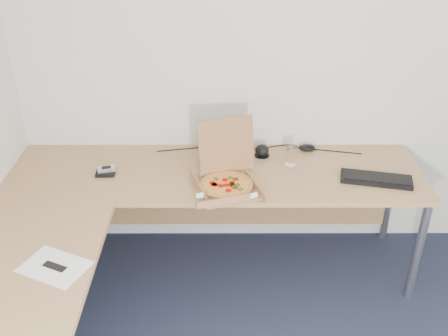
{
  "coord_description": "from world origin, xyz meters",
  "views": [
    {
      "loc": [
        -0.45,
        -1.32,
        2.31
      ],
      "look_at": [
        -0.45,
        1.28,
        0.82
      ],
      "focal_mm": 41.68,
      "sensor_mm": 36.0,
      "label": 1
    }
  ],
  "objects_px": {
    "drinking_glass": "(291,155)",
    "wallet": "(106,173)",
    "pizza_box": "(227,181)",
    "keyboard": "(376,179)",
    "desk": "(155,216)"
  },
  "relations": [
    {
      "from": "drinking_glass",
      "to": "wallet",
      "type": "distance_m",
      "value": 1.13
    },
    {
      "from": "keyboard",
      "to": "wallet",
      "type": "relative_size",
      "value": 3.65
    },
    {
      "from": "pizza_box",
      "to": "keyboard",
      "type": "height_order",
      "value": "pizza_box"
    },
    {
      "from": "pizza_box",
      "to": "keyboard",
      "type": "xyz_separation_m",
      "value": [
        0.88,
        0.06,
        -0.03
      ]
    },
    {
      "from": "pizza_box",
      "to": "keyboard",
      "type": "distance_m",
      "value": 0.88
    },
    {
      "from": "wallet",
      "to": "keyboard",
      "type": "bearing_deg",
      "value": -5.54
    },
    {
      "from": "pizza_box",
      "to": "drinking_glass",
      "type": "xyz_separation_m",
      "value": [
        0.4,
        0.27,
        0.02
      ]
    },
    {
      "from": "desk",
      "to": "drinking_glass",
      "type": "height_order",
      "value": "drinking_glass"
    },
    {
      "from": "drinking_glass",
      "to": "pizza_box",
      "type": "bearing_deg",
      "value": -146.22
    },
    {
      "from": "pizza_box",
      "to": "drinking_glass",
      "type": "relative_size",
      "value": 3.16
    },
    {
      "from": "desk",
      "to": "keyboard",
      "type": "xyz_separation_m",
      "value": [
        1.27,
        0.31,
        0.04
      ]
    },
    {
      "from": "pizza_box",
      "to": "drinking_glass",
      "type": "height_order",
      "value": "pizza_box"
    },
    {
      "from": "desk",
      "to": "wallet",
      "type": "xyz_separation_m",
      "value": [
        -0.33,
        0.39,
        0.04
      ]
    },
    {
      "from": "keyboard",
      "to": "wallet",
      "type": "distance_m",
      "value": 1.6
    },
    {
      "from": "wallet",
      "to": "drinking_glass",
      "type": "bearing_deg",
      "value": 3.43
    }
  ]
}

